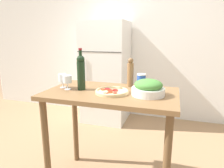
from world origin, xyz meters
TOP-DOWN VIEW (x-y plane):
  - wall_back at (0.00, 1.89)m, footprint 6.40×0.08m
  - refrigerator at (-0.57, 1.52)m, footprint 0.71×0.67m
  - prep_counter at (0.00, 0.00)m, footprint 1.13×0.66m
  - wine_bottle at (-0.27, -0.01)m, footprint 0.07×0.07m
  - wine_glass_near at (-0.39, -0.05)m, footprint 0.08×0.08m
  - wine_glass_far at (-0.47, -0.00)m, footprint 0.08×0.08m
  - pepper_mill at (0.12, 0.24)m, footprint 0.06×0.06m
  - salad_bowl at (0.32, -0.01)m, footprint 0.27×0.27m
  - homemade_pizza at (0.02, -0.05)m, footprint 0.28×0.28m
  - salt_canister at (0.23, 0.20)m, footprint 0.08×0.08m

SIDE VIEW (x-z plane):
  - prep_counter at x=0.00m, z-range 0.31..1.25m
  - refrigerator at x=-0.57m, z-range 0.00..1.64m
  - homemade_pizza at x=0.02m, z-range 0.94..0.97m
  - salad_bowl at x=0.32m, z-range 0.93..1.06m
  - salt_canister at x=0.23m, z-range 0.94..1.07m
  - wine_glass_near at x=-0.39m, z-range 0.96..1.09m
  - wine_glass_far at x=-0.47m, z-range 0.96..1.09m
  - pepper_mill at x=0.12m, z-range 0.93..1.20m
  - wine_bottle at x=-0.27m, z-range 0.92..1.28m
  - wall_back at x=0.00m, z-range 0.00..2.60m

